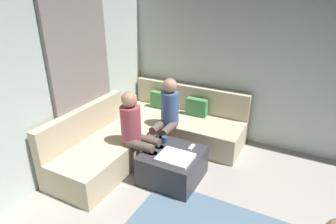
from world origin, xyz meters
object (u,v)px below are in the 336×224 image
Objects in this scene: ottoman at (173,165)px; person_on_couch_side at (137,130)px; game_remote at (192,147)px; sectional_couch at (150,133)px; coffee_mug at (165,140)px; person_on_couch_back at (167,114)px.

person_on_couch_side is (-0.53, -0.05, 0.45)m from ottoman.
sectional_couch is at bearing 159.30° from game_remote.
sectional_couch is 0.61m from coffee_mug.
person_on_couch_back and person_on_couch_side have the same top height.
person_on_couch_side is (-0.71, -0.27, 0.23)m from game_remote.
coffee_mug is at bearing 126.48° from person_on_couch_side.
sectional_couch reaches higher than ottoman.
game_remote is (0.18, 0.22, 0.22)m from ottoman.
person_on_couch_side is at bearing -143.52° from coffee_mug.
sectional_couch is 3.36× the size of ottoman.
person_on_couch_side reaches higher than game_remote.
sectional_couch is 2.12× the size of person_on_couch_side.
sectional_couch is at bearing 11.35° from person_on_couch_back.
game_remote is (0.86, -0.32, 0.15)m from sectional_couch.
person_on_couch_back is at bearing 168.92° from person_on_couch_side.
ottoman is 0.36m from game_remote.
game_remote is 0.12× the size of person_on_couch_back.
ottoman is 0.38m from coffee_mug.
person_on_couch_back reaches higher than sectional_couch.
person_on_couch_side is at bearing -174.84° from ottoman.
sectional_couch is at bearing 141.19° from ottoman.
person_on_couch_back is at bearing 146.94° from game_remote.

